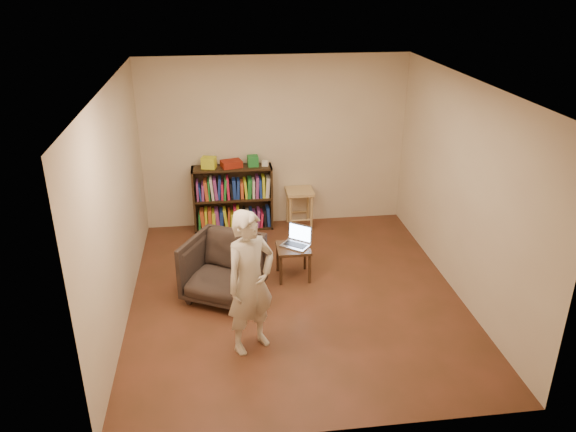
{
  "coord_description": "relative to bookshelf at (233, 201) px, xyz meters",
  "views": [
    {
      "loc": [
        -0.86,
        -5.91,
        3.72
      ],
      "look_at": [
        -0.05,
        0.35,
        0.92
      ],
      "focal_mm": 35.0,
      "sensor_mm": 36.0,
      "label": 1
    }
  ],
  "objects": [
    {
      "name": "ceiling",
      "position": [
        0.67,
        -2.09,
        2.16
      ],
      "size": [
        4.5,
        4.5,
        0.0
      ],
      "primitive_type": "plane",
      "color": "white",
      "rests_on": "wall_back"
    },
    {
      "name": "box_green",
      "position": [
        0.32,
        0.01,
        0.64
      ],
      "size": [
        0.16,
        0.16,
        0.16
      ],
      "primitive_type": "cube",
      "rotation": [
        0.0,
        0.0,
        0.06
      ],
      "color": "#1F762D",
      "rests_on": "bookshelf"
    },
    {
      "name": "wall_left",
      "position": [
        -1.33,
        -2.09,
        0.86
      ],
      "size": [
        0.0,
        4.5,
        4.5
      ],
      "primitive_type": "plane",
      "rotation": [
        1.57,
        0.0,
        1.57
      ],
      "color": "beige",
      "rests_on": "floor"
    },
    {
      "name": "wall_back",
      "position": [
        0.67,
        0.16,
        0.86
      ],
      "size": [
        4.0,
        0.0,
        4.0
      ],
      "primitive_type": "plane",
      "rotation": [
        1.57,
        0.0,
        0.0
      ],
      "color": "beige",
      "rests_on": "floor"
    },
    {
      "name": "bookshelf",
      "position": [
        0.0,
        0.0,
        0.0
      ],
      "size": [
        1.2,
        0.3,
        1.0
      ],
      "color": "black",
      "rests_on": "floor"
    },
    {
      "name": "floor",
      "position": [
        0.67,
        -2.09,
        -0.44
      ],
      "size": [
        4.5,
        4.5,
        0.0
      ],
      "primitive_type": "plane",
      "color": "#432815",
      "rests_on": "ground"
    },
    {
      "name": "wall_right",
      "position": [
        2.67,
        -2.09,
        0.86
      ],
      "size": [
        0.0,
        4.5,
        4.5
      ],
      "primitive_type": "plane",
      "rotation": [
        1.57,
        0.0,
        -1.57
      ],
      "color": "beige",
      "rests_on": "floor"
    },
    {
      "name": "box_yellow",
      "position": [
        -0.33,
        -0.01,
        0.64
      ],
      "size": [
        0.24,
        0.2,
        0.17
      ],
      "primitive_type": "cube",
      "rotation": [
        0.0,
        0.0,
        -0.25
      ],
      "color": "#CADA26",
      "rests_on": "bookshelf"
    },
    {
      "name": "armchair",
      "position": [
        -0.2,
        -2.0,
        -0.05
      ],
      "size": [
        1.12,
        1.13,
        0.77
      ],
      "primitive_type": "imported",
      "rotation": [
        0.0,
        0.0,
        -0.48
      ],
      "color": "#2F271F",
      "rests_on": "floor"
    },
    {
      "name": "red_cloth",
      "position": [
        -0.0,
        -0.01,
        0.61
      ],
      "size": [
        0.34,
        0.29,
        0.1
      ],
      "primitive_type": "cube",
      "rotation": [
        0.0,
        0.0,
        0.26
      ],
      "color": "maroon",
      "rests_on": "bookshelf"
    },
    {
      "name": "box_white",
      "position": [
        0.51,
        -0.01,
        0.6
      ],
      "size": [
        0.11,
        0.11,
        0.07
      ],
      "primitive_type": "cube",
      "rotation": [
        0.0,
        0.0,
        -0.25
      ],
      "color": "silver",
      "rests_on": "bookshelf"
    },
    {
      "name": "person",
      "position": [
        0.07,
        -3.04,
        0.35
      ],
      "size": [
        0.68,
        0.62,
        1.57
      ],
      "primitive_type": "imported",
      "rotation": [
        0.0,
        0.0,
        0.55
      ],
      "color": "beige",
      "rests_on": "floor"
    },
    {
      "name": "stool",
      "position": [
        1.02,
        -0.06,
        0.04
      ],
      "size": [
        0.41,
        0.41,
        0.6
      ],
      "color": "tan",
      "rests_on": "floor"
    },
    {
      "name": "laptop",
      "position": [
        0.77,
        -1.57,
        0.06
      ],
      "size": [
        0.43,
        0.41,
        0.26
      ],
      "rotation": [
        0.0,
        0.0,
        -0.64
      ],
      "color": "#B0AFB4",
      "rests_on": "side_table"
    },
    {
      "name": "side_table",
      "position": [
        0.71,
        -1.63,
        -0.08
      ],
      "size": [
        0.43,
        0.43,
        0.44
      ],
      "color": "#321C10",
      "rests_on": "floor"
    }
  ]
}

